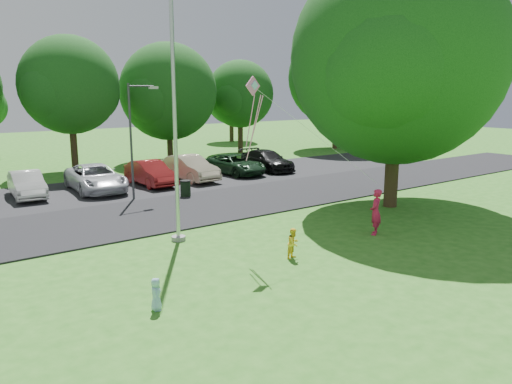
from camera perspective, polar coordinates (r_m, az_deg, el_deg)
ground at (r=16.33m, az=10.79°, el=-7.42°), size 120.00×120.00×0.00m
park_road at (r=23.10m, az=-5.85°, el=-1.61°), size 60.00×6.00×0.06m
parking_strip at (r=28.76m, az=-12.53°, el=0.76°), size 42.00×7.00×0.06m
flagpole at (r=17.34m, az=-9.26°, el=7.80°), size 0.50×0.50×10.00m
street_lamp at (r=24.74m, az=-13.68°, el=6.82°), size 1.58×0.23×5.60m
trash_can at (r=25.19m, az=-8.06°, el=0.36°), size 0.54×0.54×0.86m
big_tree at (r=23.23m, az=15.91°, el=14.05°), size 9.91×9.39×11.39m
tree_row at (r=36.98m, az=-16.35°, el=11.75°), size 64.35×11.94×10.88m
horizon_trees at (r=46.89m, az=-17.60°, el=9.79°), size 77.46×7.20×7.02m
parked_cars at (r=28.61m, az=-12.55°, el=2.15°), size 19.66×5.21×1.46m
woman at (r=18.92m, az=13.51°, el=-2.24°), size 0.74×0.70×1.71m
child_yellow at (r=15.92m, az=4.31°, el=-5.87°), size 0.57×0.50×0.99m
child_blue at (r=12.53m, az=-11.36°, el=-11.39°), size 0.39×0.47×0.82m
kite at (r=15.92m, az=0.01°, el=10.27°), size 5.12×1.37×3.77m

